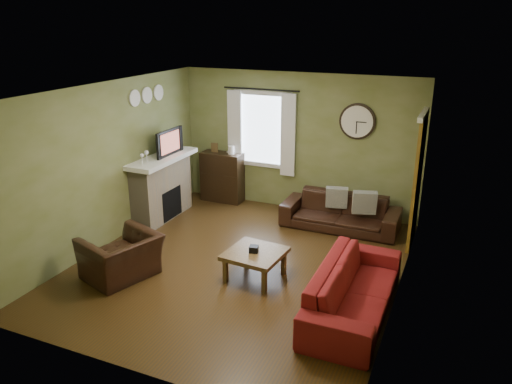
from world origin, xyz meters
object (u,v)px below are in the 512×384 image
at_px(coffee_table, 255,265).
at_px(sofa_red, 354,289).
at_px(armchair, 121,257).
at_px(bookshelf, 222,177).
at_px(sofa_brown, 340,212).

bearing_deg(coffee_table, sofa_red, -11.73).
bearing_deg(sofa_red, armchair, 97.50).
bearing_deg(bookshelf, sofa_brown, -9.74).
bearing_deg(bookshelf, armchair, -88.06).
bearing_deg(coffee_table, armchair, -157.30).
relative_size(sofa_brown, coffee_table, 2.64).
distance_m(armchair, coffee_table, 1.91).
relative_size(sofa_brown, sofa_red, 0.93).
distance_m(sofa_brown, sofa_red, 2.66).
bearing_deg(armchair, sofa_brown, 159.13).
relative_size(armchair, coffee_table, 1.27).
xyz_separation_m(sofa_brown, armchair, (-2.42, -2.96, 0.02)).
height_order(sofa_red, armchair, sofa_red).
distance_m(bookshelf, coffee_table, 3.27).
distance_m(sofa_red, armchair, 3.27).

